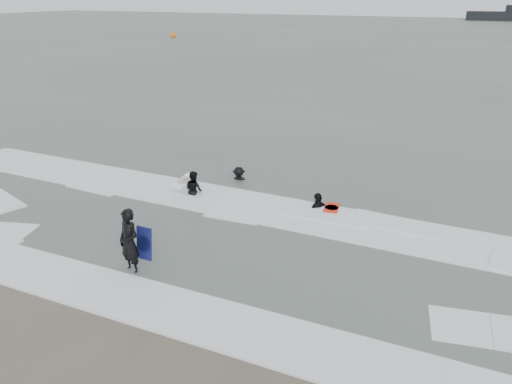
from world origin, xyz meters
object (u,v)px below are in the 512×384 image
at_px(surfer_right_near, 318,209).
at_px(buoy, 173,35).
at_px(surfer_wading, 194,195).
at_px(surfer_centre, 132,272).
at_px(surfer_breaker, 239,181).

xyz_separation_m(surfer_right_near, buoy, (-46.16, 58.96, 0.42)).
relative_size(surfer_wading, buoy, 0.93).
bearing_deg(buoy, surfer_right_near, -51.94).
distance_m(surfer_centre, surfer_wading, 5.88).
distance_m(surfer_wading, surfer_right_near, 4.87).
relative_size(surfer_right_near, buoy, 1.07).
relative_size(surfer_wading, surfer_right_near, 0.87).
bearing_deg(surfer_right_near, surfer_wading, -51.99).
distance_m(surfer_centre, surfer_breaker, 7.83).
bearing_deg(surfer_breaker, buoy, 117.78).
distance_m(surfer_breaker, surfer_right_near, 4.14).
relative_size(surfer_wading, surfer_breaker, 1.04).
height_order(surfer_breaker, buoy, buoy).
bearing_deg(surfer_wading, surfer_right_near, -149.08).
bearing_deg(surfer_right_near, surfer_centre, 1.45).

